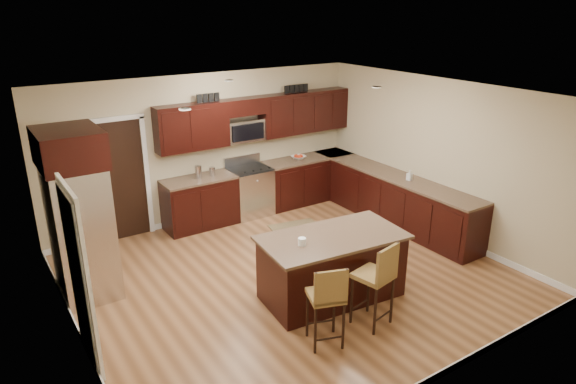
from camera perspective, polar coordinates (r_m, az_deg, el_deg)
floor at (r=7.78m, az=0.37°, el=-9.32°), size 6.00×6.00×0.00m
ceiling at (r=6.86m, az=0.42°, el=10.70°), size 6.00×6.00×0.00m
wall_back at (r=9.51m, az=-8.90°, el=4.84°), size 6.00×0.00×6.00m
wall_left at (r=6.19m, az=-23.45°, el=-5.24°), size 0.00×5.50×5.50m
wall_right at (r=9.14m, az=16.25°, el=3.63°), size 0.00×5.50×5.50m
base_cabinets at (r=9.67m, az=4.98°, el=-0.28°), size 4.02×3.96×0.92m
upper_cabinets at (r=9.72m, az=-3.01°, el=8.36°), size 4.00×0.33×0.80m
range at (r=9.81m, az=-4.29°, el=0.13°), size 0.76×0.64×1.11m
microwave at (r=9.61m, az=-4.92°, el=6.83°), size 0.76×0.31×0.40m
doorway at (r=9.06m, az=-18.23°, el=1.15°), size 0.85×0.03×2.06m
pantry_door at (r=6.07m, az=-22.28°, el=-9.08°), size 0.03×0.80×2.04m
letter_decor at (r=9.56m, az=-3.81°, el=10.92°), size 2.20×0.03×0.15m
island at (r=7.11m, az=4.87°, el=-8.46°), size 2.04×1.21×0.92m
stool_left at (r=6.04m, az=4.40°, el=-11.56°), size 0.51×0.51×1.06m
stool_mid at (r=6.45m, az=9.96°, el=-9.14°), size 0.50×0.50×1.13m
refrigerator at (r=7.40m, az=-22.24°, el=-2.19°), size 0.79×0.99×2.35m
floor_mat at (r=9.33m, az=0.88°, el=-4.00°), size 0.97×0.74×0.01m
fruit_bowl at (r=10.22m, az=1.18°, el=3.86°), size 0.30×0.30×0.07m
soap_bottle at (r=9.22m, az=13.35°, el=1.84°), size 0.10×0.10×0.18m
canister_tall at (r=9.20m, az=-9.93°, el=2.20°), size 0.12×0.12×0.23m
canister_short at (r=9.32m, az=-8.43°, el=2.28°), size 0.11×0.11×0.16m
island_jar at (r=6.60m, az=1.57°, el=-5.53°), size 0.10×0.10×0.10m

